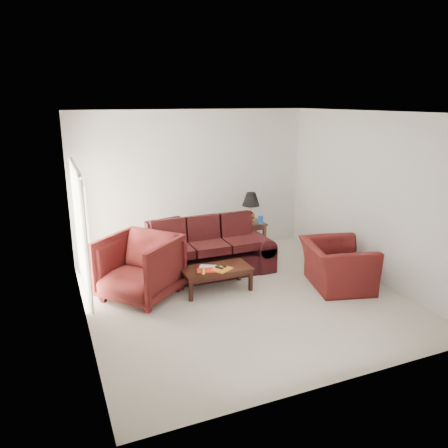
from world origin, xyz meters
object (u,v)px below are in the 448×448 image
object	(u,v)px
end_table	(250,236)
armchair_right	(337,265)
armchair_left	(139,267)
floor_lamp	(82,230)
sofa	(207,248)
coffee_table	(216,279)

from	to	relation	value
end_table	armchair_right	world-z (taller)	armchair_right
end_table	armchair_left	size ratio (longest dim) A/B	0.54
floor_lamp	armchair_left	bearing A→B (deg)	-64.43
sofa	end_table	world-z (taller)	sofa
end_table	sofa	bearing A→B (deg)	-145.28
floor_lamp	end_table	bearing A→B (deg)	-0.83
sofa	end_table	distance (m)	1.64
sofa	armchair_left	size ratio (longest dim) A/B	2.11
floor_lamp	armchair_right	bearing A→B (deg)	-30.96
armchair_right	coffee_table	world-z (taller)	armchair_right
sofa	armchair_left	distance (m)	1.50
sofa	armchair_right	bearing A→B (deg)	-42.81
sofa	end_table	size ratio (longest dim) A/B	3.94
armchair_left	coffee_table	bearing A→B (deg)	38.58
sofa	coffee_table	xyz separation A→B (m)	(-0.13, -0.78, -0.30)
armchair_left	armchair_right	distance (m)	3.40
end_table	coffee_table	world-z (taller)	end_table
end_table	armchair_right	bearing A→B (deg)	-76.96
armchair_left	coffee_table	world-z (taller)	armchair_left
sofa	end_table	bearing A→B (deg)	29.06
floor_lamp	armchair_left	xyz separation A→B (m)	(0.73, -1.53, -0.30)
sofa	end_table	xyz separation A→B (m)	(1.34, 0.93, -0.19)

